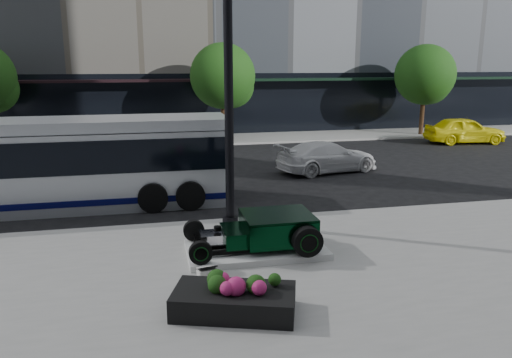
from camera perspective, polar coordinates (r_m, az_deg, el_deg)
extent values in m
plane|color=black|center=(17.29, -0.33, -2.63)|extent=(120.00, 120.00, 0.00)
cube|color=gray|center=(30.81, -5.85, 4.48)|extent=(70.00, 4.00, 0.12)
cube|color=black|center=(33.21, -23.96, 7.43)|extent=(22.00, 0.50, 4.00)
cube|color=black|center=(36.51, 14.57, 8.57)|extent=(24.00, 0.50, 4.00)
cube|color=black|center=(32.53, -24.43, 10.12)|extent=(22.00, 1.60, 0.15)
cube|color=black|center=(35.89, 15.16, 11.02)|extent=(24.00, 1.60, 0.15)
cylinder|color=black|center=(29.78, -3.76, 6.86)|extent=(0.28, 0.28, 2.60)
sphere|color=#18320D|center=(29.61, -3.83, 11.67)|extent=(3.80, 3.80, 3.80)
sphere|color=#18320D|center=(30.02, -2.75, 10.56)|extent=(2.60, 2.60, 2.60)
cylinder|color=black|center=(34.25, 18.44, 7.05)|extent=(0.28, 0.28, 2.60)
sphere|color=#18320D|center=(34.10, 18.76, 11.23)|extent=(3.80, 3.80, 3.80)
sphere|color=#18320D|center=(34.68, 19.29, 10.22)|extent=(2.60, 2.60, 2.60)
cube|color=silver|center=(12.48, -0.01, -8.07)|extent=(3.40, 1.80, 0.15)
cube|color=black|center=(12.01, 0.46, -8.05)|extent=(3.00, 0.08, 0.10)
cube|color=black|center=(12.83, -0.45, -6.62)|extent=(3.00, 0.08, 0.10)
cube|color=black|center=(12.42, 2.48, -5.60)|extent=(1.70, 1.45, 0.62)
cube|color=black|center=(12.32, 2.49, -4.15)|extent=(1.70, 1.45, 0.06)
cube|color=black|center=(12.24, -2.54, -6.50)|extent=(0.55, 1.05, 0.38)
cube|color=silver|center=(12.18, -5.11, -6.89)|extent=(0.55, 0.55, 0.34)
cylinder|color=black|center=(12.11, -4.43, -5.64)|extent=(0.18, 0.18, 0.10)
cylinder|color=black|center=(12.19, -6.74, -7.52)|extent=(0.06, 1.55, 0.06)
cylinder|color=black|center=(11.83, 5.90, -7.12)|extent=(0.72, 0.24, 0.72)
cylinder|color=black|center=(11.71, 6.10, -7.33)|extent=(0.37, 0.02, 0.37)
torus|color=#0A3710|center=(11.70, 6.11, -7.35)|extent=(0.44, 0.02, 0.44)
cylinder|color=black|center=(13.36, 3.61, -4.66)|extent=(0.72, 0.24, 0.72)
cylinder|color=black|center=(13.47, 3.46, -4.50)|extent=(0.37, 0.02, 0.37)
torus|color=#0A3710|center=(13.48, 3.45, -4.48)|extent=(0.44, 0.02, 0.44)
cylinder|color=black|center=(11.42, -6.35, -8.37)|extent=(0.54, 0.16, 0.54)
cylinder|color=black|center=(11.34, -6.30, -8.53)|extent=(0.28, 0.02, 0.28)
torus|color=#0A3710|center=(11.33, -6.29, -8.55)|extent=(0.34, 0.02, 0.34)
cylinder|color=black|center=(12.88, -7.12, -5.85)|extent=(0.54, 0.16, 0.54)
cylinder|color=black|center=(12.96, -7.15, -5.73)|extent=(0.28, 0.02, 0.28)
torus|color=#0A3710|center=(12.97, -7.16, -5.71)|extent=(0.34, 0.02, 0.34)
cube|color=silver|center=(11.14, -5.61, -10.66)|extent=(0.45, 0.37, 0.22)
cube|color=black|center=(11.09, -5.63, -10.07)|extent=(0.45, 0.35, 0.15)
cylinder|color=black|center=(13.94, -3.16, 11.42)|extent=(0.25, 0.25, 8.34)
cylinder|color=black|center=(14.65, -2.96, -4.68)|extent=(0.46, 0.46, 0.21)
cube|color=black|center=(9.65, -2.51, -13.80)|extent=(2.52, 1.80, 0.45)
sphere|color=#C4226C|center=(9.40, -7.42, -12.21)|extent=(0.30, 0.30, 0.30)
sphere|color=#18320D|center=(9.43, -5.45, -12.07)|extent=(0.30, 0.30, 0.30)
sphere|color=#C4226C|center=(9.47, -3.50, -11.92)|extent=(0.30, 0.30, 0.30)
sphere|color=#18320D|center=(9.52, -1.57, -11.76)|extent=(0.30, 0.30, 0.30)
sphere|color=#C4226C|center=(9.58, 0.34, -11.59)|extent=(0.30, 0.30, 0.30)
sphere|color=#18320D|center=(9.65, 2.22, -11.41)|extent=(0.30, 0.30, 0.30)
cube|color=#B9BDC3|center=(17.70, -22.97, 0.94)|extent=(12.00, 2.55, 2.55)
cube|color=#080A44|center=(17.89, -22.72, -1.74)|extent=(12.05, 2.60, 0.20)
cube|color=black|center=(17.60, -23.14, 2.76)|extent=(12.05, 2.60, 1.05)
cube|color=#B9BDC3|center=(17.48, -23.41, 5.66)|extent=(12.00, 2.40, 0.35)
cube|color=black|center=(17.56, -3.34, 2.80)|extent=(0.06, 2.30, 1.70)
cylinder|color=black|center=(16.31, -11.70, -2.13)|extent=(0.96, 0.28, 0.96)
cylinder|color=black|center=(18.83, -11.86, -0.07)|extent=(0.96, 0.28, 0.96)
cylinder|color=black|center=(16.36, -7.50, -1.92)|extent=(0.96, 0.28, 0.96)
cylinder|color=black|center=(18.88, -8.22, 0.11)|extent=(0.96, 0.28, 0.96)
imported|color=white|center=(22.10, 8.17, 2.53)|extent=(4.87, 2.79, 1.33)
imported|color=#FFF114|center=(32.10, 22.74, 5.17)|extent=(4.76, 2.39, 1.55)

